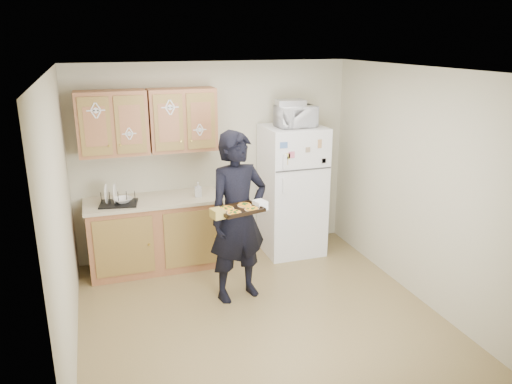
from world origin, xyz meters
TOP-DOWN VIEW (x-y plane):
  - floor at (0.00, 0.00)m, footprint 3.60×3.60m
  - ceiling at (0.00, 0.00)m, footprint 3.60×3.60m
  - wall_back at (0.00, 1.80)m, footprint 3.60×0.04m
  - wall_front at (0.00, -1.80)m, footprint 3.60×0.04m
  - wall_left at (-1.80, 0.00)m, footprint 0.04×3.60m
  - wall_right at (1.80, 0.00)m, footprint 0.04×3.60m
  - refrigerator at (0.95, 1.43)m, footprint 0.75×0.70m
  - base_cabinet at (-0.85, 1.48)m, footprint 1.60×0.60m
  - countertop at (-0.85, 1.48)m, footprint 1.64×0.64m
  - upper_cab_left at (-1.25, 1.61)m, footprint 0.80×0.33m
  - upper_cab_right at (-0.43, 1.61)m, footprint 0.80×0.33m
  - cereal_box at (1.47, 1.67)m, footprint 0.20×0.07m
  - person at (-0.08, 0.45)m, footprint 0.77×0.59m
  - baking_tray at (-0.15, 0.15)m, footprint 0.50×0.41m
  - pizza_front_left at (-0.23, 0.06)m, footprint 0.15×0.15m
  - pizza_front_right at (-0.04, 0.11)m, footprint 0.15×0.15m
  - pizza_back_left at (-0.27, 0.20)m, footprint 0.15×0.15m
  - pizza_back_right at (-0.07, 0.25)m, footprint 0.15×0.15m
  - microwave at (0.95, 1.38)m, footprint 0.49×0.35m
  - foil_pan at (0.89, 1.41)m, footprint 0.38×0.28m
  - dish_rack at (-1.26, 1.40)m, footprint 0.47×0.39m
  - bowl at (-1.22, 1.40)m, footprint 0.27×0.27m
  - soap_bottle at (-0.31, 1.41)m, footprint 0.09×0.10m

SIDE VIEW (x-z plane):
  - floor at x=0.00m, z-range 0.00..0.00m
  - cereal_box at x=1.47m, z-range 0.00..0.32m
  - base_cabinet at x=-0.85m, z-range 0.00..0.86m
  - refrigerator at x=0.95m, z-range 0.00..1.70m
  - countertop at x=-0.85m, z-range 0.86..0.90m
  - person at x=-0.08m, z-range 0.00..1.87m
  - bowl at x=-1.22m, z-range 0.92..0.97m
  - dish_rack at x=-1.26m, z-range 0.90..1.07m
  - soap_bottle at x=-0.31m, z-range 0.90..1.08m
  - baking_tray at x=-0.15m, z-range 1.10..1.14m
  - pizza_front_left at x=-0.23m, z-range 1.13..1.15m
  - pizza_front_right at x=-0.04m, z-range 1.13..1.15m
  - pizza_back_left at x=-0.27m, z-range 1.13..1.15m
  - pizza_back_right at x=-0.07m, z-range 1.13..1.15m
  - wall_back at x=0.00m, z-range 0.00..2.50m
  - wall_front at x=0.00m, z-range 0.00..2.50m
  - wall_left at x=-1.80m, z-range 0.00..2.50m
  - wall_right at x=1.80m, z-range 0.00..2.50m
  - upper_cab_left at x=-1.25m, z-range 1.45..2.20m
  - upper_cab_right at x=-0.43m, z-range 1.45..2.20m
  - microwave at x=0.95m, z-range 1.70..1.97m
  - foil_pan at x=0.89m, z-range 1.97..2.04m
  - ceiling at x=0.00m, z-range 2.50..2.50m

